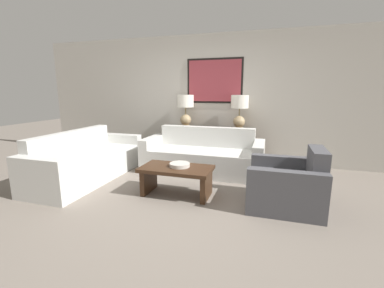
{
  "coord_description": "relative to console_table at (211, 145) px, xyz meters",
  "views": [
    {
      "loc": [
        1.17,
        -3.09,
        1.49
      ],
      "look_at": [
        -0.02,
        0.8,
        0.65
      ],
      "focal_mm": 24.0,
      "sensor_mm": 36.0,
      "label": 1
    }
  ],
  "objects": [
    {
      "name": "table_lamp_left",
      "position": [
        -0.57,
        -0.0,
        0.79
      ],
      "size": [
        0.35,
        0.35,
        0.67
      ],
      "color": "tan",
      "rests_on": "console_table"
    },
    {
      "name": "table_lamp_right",
      "position": [
        0.57,
        -0.0,
        0.79
      ],
      "size": [
        0.35,
        0.35,
        0.67
      ],
      "color": "tan",
      "rests_on": "console_table"
    },
    {
      "name": "decorative_bowl",
      "position": [
        -0.05,
        -1.83,
        0.07
      ],
      "size": [
        0.29,
        0.29,
        0.05
      ],
      "color": "beige",
      "rests_on": "coffee_table"
    },
    {
      "name": "back_wall",
      "position": [
        0.0,
        0.27,
        0.96
      ],
      "size": [
        8.22,
        0.12,
        2.65
      ],
      "color": "beige",
      "rests_on": "ground_plane"
    },
    {
      "name": "coffee_table",
      "position": [
        -0.08,
        -1.87,
        -0.07
      ],
      "size": [
        1.02,
        0.55,
        0.42
      ],
      "color": "#3D2616",
      "rests_on": "ground_plane"
    },
    {
      "name": "couch_by_back_wall",
      "position": [
        0.0,
        -0.68,
        -0.09
      ],
      "size": [
        2.19,
        0.86,
        0.81
      ],
      "color": "silver",
      "rests_on": "ground_plane"
    },
    {
      "name": "console_table",
      "position": [
        0.0,
        0.0,
        0.0
      ],
      "size": [
        1.6,
        0.39,
        0.75
      ],
      "color": "#332319",
      "rests_on": "ground_plane"
    },
    {
      "name": "ground_plane",
      "position": [
        0.0,
        -2.1,
        -0.37
      ],
      "size": [
        20.0,
        20.0,
        0.0
      ],
      "primitive_type": "plane",
      "color": "slate"
    },
    {
      "name": "armchair_near_back_wall",
      "position": [
        1.43,
        -1.8,
        -0.09
      ],
      "size": [
        0.91,
        0.86,
        0.8
      ],
      "color": "#4C4C51",
      "rests_on": "ground_plane"
    },
    {
      "name": "couch_by_side",
      "position": [
        -1.82,
        -1.63,
        -0.09
      ],
      "size": [
        0.86,
        2.19,
        0.81
      ],
      "color": "silver",
      "rests_on": "ground_plane"
    }
  ]
}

